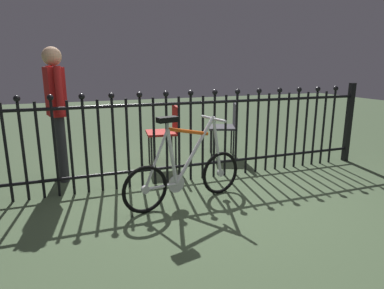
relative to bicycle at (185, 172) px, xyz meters
name	(u,v)px	position (x,y,z in m)	size (l,w,h in m)	color
ground_plane	(211,198)	(0.29, 0.01, -0.32)	(20.00, 20.00, 0.00)	#3F5136
iron_fence	(184,134)	(0.20, 0.63, 0.25)	(4.86, 0.07, 1.12)	black
bicycle	(185,172)	(0.00, 0.00, 0.00)	(1.33, 0.45, 0.90)	black
chair_red	(167,129)	(0.19, 1.29, 0.20)	(0.45, 0.45, 0.83)	black
chair_charcoal	(227,124)	(1.17, 1.44, 0.18)	(0.52, 0.52, 0.81)	black
person_visitor	(56,104)	(-1.17, 1.17, 0.61)	(0.25, 0.46, 1.56)	#2D2D33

